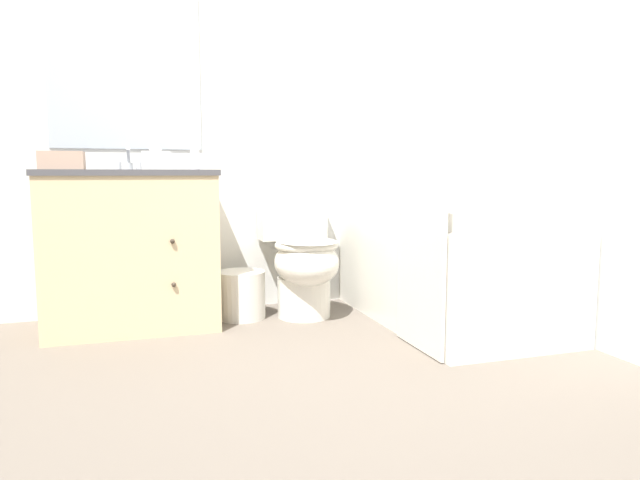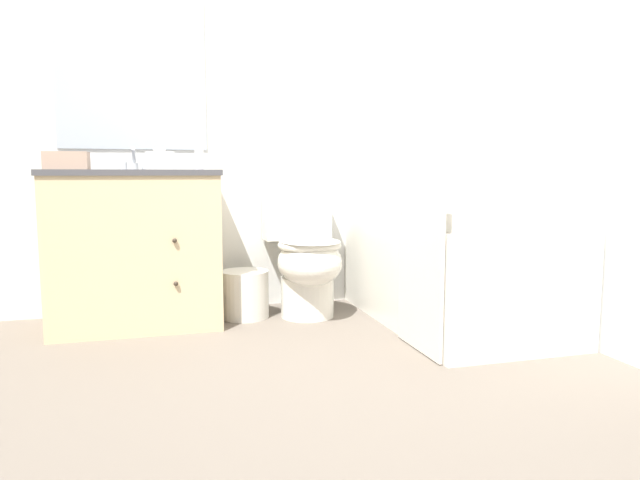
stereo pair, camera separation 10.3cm
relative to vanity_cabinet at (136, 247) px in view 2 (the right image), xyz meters
name	(u,v)px [view 2 (the right image)]	position (x,y,z in m)	size (l,w,h in m)	color
ground_plane	(359,399)	(0.82, -1.33, -0.43)	(14.00, 14.00, 0.00)	#6B6056
wall_back	(271,105)	(0.81, 0.30, 0.82)	(8.00, 0.06, 2.50)	silver
wall_right	(535,96)	(2.11, -0.52, 0.82)	(0.05, 2.61, 2.50)	silver
vanity_cabinet	(136,247)	(0.00, 0.00, 0.00)	(0.89, 0.59, 0.85)	beige
sink_faucet	(134,164)	(0.00, 0.18, 0.45)	(0.14, 0.12, 0.12)	silver
toilet	(306,257)	(0.94, -0.06, -0.09)	(0.40, 0.63, 0.74)	silver
bathtub	(451,271)	(1.69, -0.42, -0.15)	(0.78, 1.40, 0.57)	silver
shower_curtain	(423,140)	(1.28, -0.86, 0.55)	(0.02, 0.45, 1.96)	silver
wastebasket	(245,294)	(0.59, -0.01, -0.30)	(0.27, 0.27, 0.27)	silver
tissue_box	(160,160)	(0.14, -0.01, 0.47)	(0.15, 0.14, 0.12)	white
soap_dispenser	(199,156)	(0.36, 0.08, 0.49)	(0.05, 0.05, 0.17)	silver
hand_towel_folded	(67,161)	(-0.31, -0.18, 0.46)	(0.20, 0.15, 0.09)	tan
bath_towel_folded	(484,222)	(1.55, -0.96, 0.18)	(0.34, 0.18, 0.09)	white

